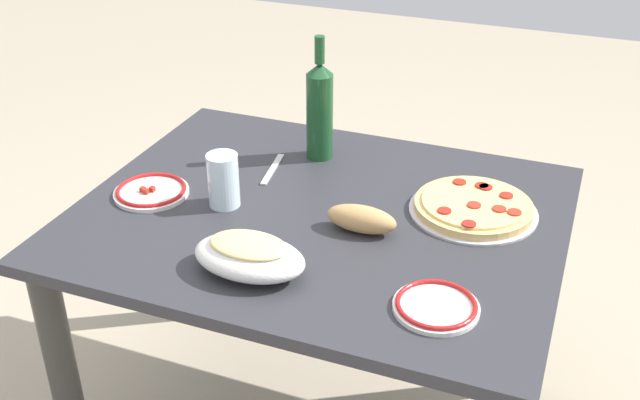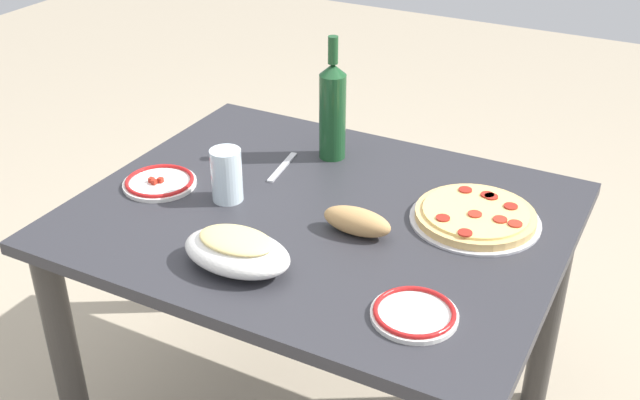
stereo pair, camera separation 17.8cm
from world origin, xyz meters
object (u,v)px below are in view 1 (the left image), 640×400
at_px(bread_loaf, 362,219).
at_px(water_glass, 223,180).
at_px(dining_table, 320,255).
at_px(side_plate_far, 436,306).
at_px(baked_pasta_dish, 249,255).
at_px(pepperoni_pizza, 474,207).
at_px(side_plate_near, 151,191).
at_px(wine_bottle, 320,109).

bearing_deg(bread_loaf, water_glass, 0.87).
distance_m(dining_table, side_plate_far, 0.45).
relative_size(baked_pasta_dish, bread_loaf, 1.49).
bearing_deg(bread_loaf, side_plate_far, 135.65).
xyz_separation_m(pepperoni_pizza, side_plate_near, (0.75, 0.20, -0.01)).
height_order(baked_pasta_dish, side_plate_far, baked_pasta_dish).
bearing_deg(dining_table, pepperoni_pizza, -159.56).
relative_size(dining_table, pepperoni_pizza, 3.74).
bearing_deg(side_plate_near, side_plate_far, 165.59).
bearing_deg(water_glass, bread_loaf, -179.13).
height_order(dining_table, baked_pasta_dish, baked_pasta_dish).
xyz_separation_m(side_plate_near, side_plate_far, (-0.75, 0.19, -0.00)).
bearing_deg(pepperoni_pizza, bread_loaf, 38.37).
height_order(water_glass, bread_loaf, water_glass).
height_order(dining_table, bread_loaf, bread_loaf).
xyz_separation_m(baked_pasta_dish, bread_loaf, (-0.16, -0.23, -0.01)).
distance_m(wine_bottle, water_glass, 0.35).
distance_m(wine_bottle, side_plate_near, 0.48).
distance_m(pepperoni_pizza, bread_loaf, 0.28).
height_order(water_glass, side_plate_near, water_glass).
bearing_deg(pepperoni_pizza, side_plate_near, 14.88).
distance_m(pepperoni_pizza, side_plate_near, 0.77).
xyz_separation_m(dining_table, bread_loaf, (-0.12, 0.05, 0.15)).
bearing_deg(dining_table, side_plate_far, 142.03).
distance_m(pepperoni_pizza, water_glass, 0.59).
relative_size(dining_table, wine_bottle, 3.39).
height_order(pepperoni_pizza, baked_pasta_dish, baked_pasta_dish).
xyz_separation_m(pepperoni_pizza, water_glass, (0.56, 0.18, 0.05)).
bearing_deg(wine_bottle, bread_loaf, 125.10).
height_order(wine_bottle, side_plate_near, wine_bottle).
xyz_separation_m(side_plate_near, bread_loaf, (-0.53, -0.03, 0.02)).
distance_m(pepperoni_pizza, side_plate_far, 0.39).
bearing_deg(wine_bottle, baked_pasta_dish, 96.17).
height_order(pepperoni_pizza, wine_bottle, wine_bottle).
bearing_deg(side_plate_far, wine_bottle, -50.18).
distance_m(baked_pasta_dish, water_glass, 0.29).
relative_size(pepperoni_pizza, side_plate_far, 1.78).
relative_size(pepperoni_pizza, water_glass, 2.29).
bearing_deg(pepperoni_pizza, baked_pasta_dish, 46.80).
relative_size(side_plate_far, bread_loaf, 1.04).
bearing_deg(side_plate_far, side_plate_near, -14.41).
distance_m(pepperoni_pizza, baked_pasta_dish, 0.56).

